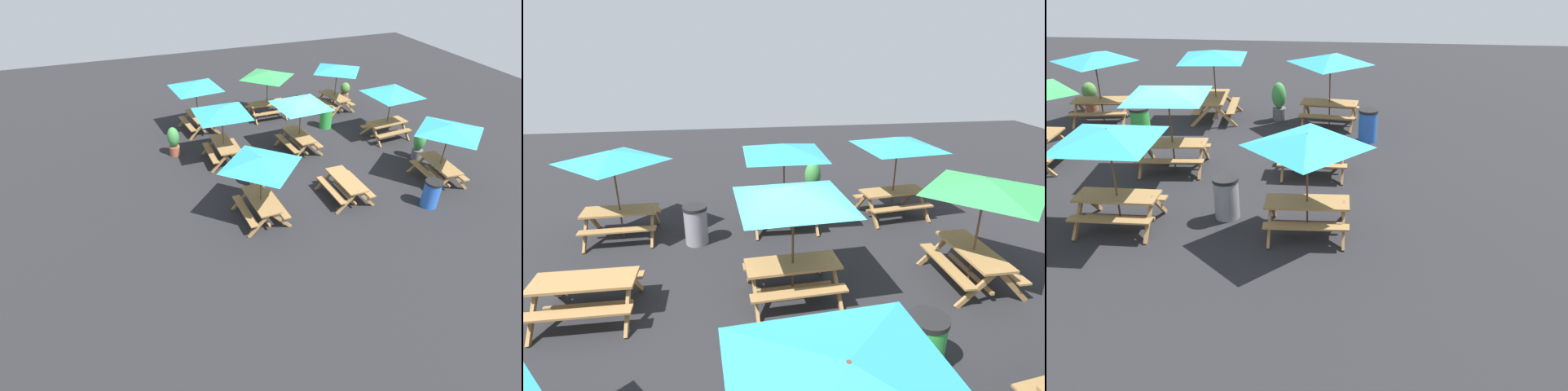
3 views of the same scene
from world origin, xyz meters
The scene contains 13 objects.
ground_plane centered at (0.00, 0.00, 0.00)m, with size 33.21×33.21×0.00m, color #232326.
picnic_table_0 centered at (-3.91, 3.34, 1.99)m, with size 2.07×2.07×2.34m.
picnic_table_1 centered at (0.24, 3.41, 1.99)m, with size 2.83×2.83×2.34m.
picnic_table_2 centered at (3.40, -3.35, 1.99)m, with size 2.25×2.25×2.34m.
picnic_table_3 centered at (-4.03, -3.69, 1.99)m, with size 2.20×2.20×2.34m.
picnic_table_4 centered at (-0.04, 0.21, 1.99)m, with size 2.82×2.82×2.34m.
picnic_table_5 centered at (-0.26, -3.97, 1.99)m, with size 2.82×2.82×2.34m.
picnic_table_8 centered at (-3.81, 0.15, 0.56)m, with size 1.80×1.54×0.81m.
trash_bin_gray centered at (-2.03, 2.78, 0.49)m, with size 0.59×0.59×0.98m.
trash_bin_blue centered at (-5.26, -2.34, 0.49)m, with size 0.59×0.59×0.98m.
trash_bin_green centered at (1.62, -1.95, 0.49)m, with size 0.59×0.59×0.98m.
potted_plant_0 centered at (-2.34, -4.08, 0.65)m, with size 0.47×0.47×1.25m.
potted_plant_1 centered at (4.32, -4.50, 0.52)m, with size 0.50×0.50×0.98m.
Camera 3 is at (-4.84, 14.30, 6.39)m, focal length 40.00 mm.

